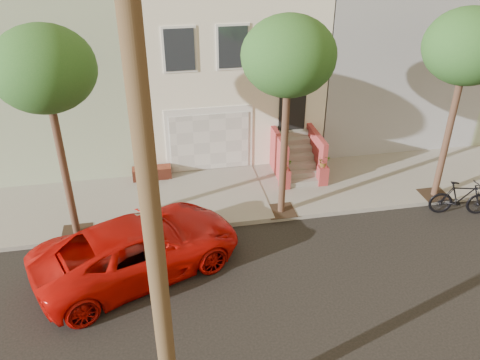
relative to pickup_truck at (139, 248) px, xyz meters
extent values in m
plane|color=black|center=(3.58, -1.92, -0.79)|extent=(90.00, 90.00, 0.00)
cube|color=gray|center=(3.58, 3.43, -0.71)|extent=(40.00, 3.70, 0.15)
cube|color=beige|center=(3.58, 9.28, 2.86)|extent=(7.00, 8.00, 7.00)
cube|color=#94A988|center=(-3.22, 9.28, 2.86)|extent=(6.50, 8.00, 7.00)
cube|color=gray|center=(10.38, 9.28, 2.86)|extent=(6.50, 8.00, 7.00)
cube|color=silver|center=(2.68, 5.30, 0.61)|extent=(3.20, 0.12, 2.50)
cube|color=beige|center=(2.68, 5.24, 0.51)|extent=(2.90, 0.06, 2.20)
cube|color=gray|center=(2.68, 3.43, -0.63)|extent=(3.20, 3.70, 0.02)
cube|color=brown|center=(0.48, 4.98, -0.42)|extent=(1.40, 0.45, 0.44)
cube|color=black|center=(5.78, 5.25, 1.76)|extent=(1.00, 0.06, 2.00)
cube|color=#3F4751|center=(1.78, 5.25, 3.96)|extent=(1.00, 0.06, 1.40)
cube|color=silver|center=(1.78, 5.27, 3.96)|extent=(1.15, 0.05, 1.55)
cube|color=#3F4751|center=(3.58, 5.25, 3.96)|extent=(1.00, 0.06, 1.40)
cube|color=silver|center=(3.58, 5.27, 3.96)|extent=(1.15, 0.05, 1.55)
cube|color=#3F4751|center=(5.38, 5.25, 3.96)|extent=(1.00, 0.06, 1.40)
cube|color=silver|center=(5.38, 5.27, 3.96)|extent=(1.15, 0.05, 1.55)
cube|color=gray|center=(5.78, 3.46, -0.54)|extent=(1.20, 0.28, 0.20)
cube|color=gray|center=(5.78, 3.74, -0.34)|extent=(1.20, 0.28, 0.20)
cube|color=gray|center=(5.78, 4.02, -0.14)|extent=(1.20, 0.28, 0.20)
cube|color=gray|center=(5.78, 4.30, 0.06)|extent=(1.20, 0.28, 0.20)
cube|color=gray|center=(5.78, 4.58, 0.26)|extent=(1.20, 0.28, 0.20)
cube|color=gray|center=(5.78, 4.86, 0.46)|extent=(1.20, 0.28, 0.20)
cube|color=gray|center=(5.78, 5.14, 0.66)|extent=(1.20, 0.28, 0.20)
cube|color=maroon|center=(5.08, 4.30, 0.16)|extent=(0.18, 1.96, 1.60)
cube|color=maroon|center=(6.48, 4.30, 0.16)|extent=(0.18, 1.96, 1.60)
cube|color=maroon|center=(5.08, 3.42, -0.29)|extent=(0.35, 0.35, 0.70)
imported|color=#1B4E1C|center=(5.08, 3.42, 0.29)|extent=(0.40, 0.35, 0.45)
cube|color=maroon|center=(6.48, 3.42, -0.29)|extent=(0.35, 0.35, 0.70)
imported|color=#1B4E1C|center=(6.48, 3.42, 0.29)|extent=(0.41, 0.35, 0.45)
cube|color=#2D2116|center=(-1.92, 1.98, -0.63)|extent=(0.90, 0.90, 0.02)
cylinder|color=#3E281C|center=(-1.92, 1.98, 1.46)|extent=(0.22, 0.22, 4.20)
ellipsoid|color=#1B4E1C|center=(-1.92, 1.98, 4.51)|extent=(2.70, 2.57, 2.29)
cube|color=#2D2116|center=(4.58, 1.98, -0.63)|extent=(0.90, 0.90, 0.02)
cylinder|color=#3E281C|center=(4.58, 1.98, 1.46)|extent=(0.22, 0.22, 4.20)
ellipsoid|color=#1B4E1C|center=(4.58, 1.98, 4.51)|extent=(2.70, 2.57, 2.29)
cube|color=#2D2116|center=(10.08, 1.98, -0.63)|extent=(0.90, 0.90, 0.02)
cylinder|color=#3E281C|center=(10.08, 1.98, 1.46)|extent=(0.22, 0.22, 4.20)
ellipsoid|color=#1B4E1C|center=(10.08, 1.98, 4.51)|extent=(2.70, 2.57, 2.29)
cylinder|color=#4A3722|center=(0.58, -5.12, 4.21)|extent=(0.30, 0.30, 10.00)
imported|color=#BC0C08|center=(0.00, 0.00, 0.00)|extent=(6.24, 4.57, 1.58)
imported|color=black|center=(10.35, 0.97, -0.19)|extent=(2.07, 1.01, 1.20)
camera|label=1|loc=(0.75, -11.02, 8.28)|focal=36.62mm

